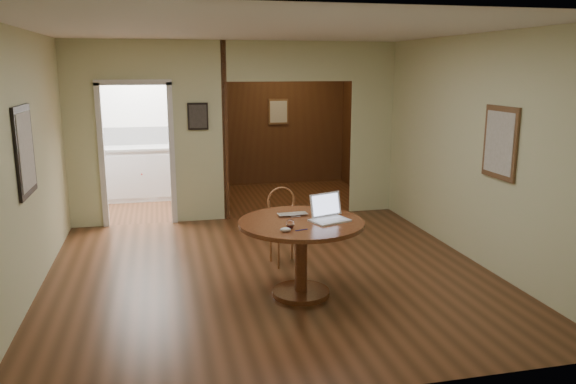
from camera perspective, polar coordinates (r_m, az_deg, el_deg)
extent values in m
plane|color=#432613|center=(6.49, -1.72, -8.31)|extent=(5.00, 5.00, 0.00)
plane|color=silver|center=(6.08, -1.90, 16.23)|extent=(5.00, 5.00, 0.00)
plane|color=beige|center=(3.77, 5.61, -2.29)|extent=(5.00, 0.00, 5.00)
plane|color=beige|center=(6.17, -25.25, 2.40)|extent=(0.00, 5.00, 5.00)
plane|color=beige|center=(7.06, 18.58, 4.08)|extent=(0.00, 5.00, 5.00)
cube|color=beige|center=(8.57, -20.20, 5.36)|extent=(0.50, 2.70, 0.04)
cube|color=beige|center=(8.52, -9.09, 5.93)|extent=(0.80, 2.70, 0.04)
cube|color=beige|center=(9.13, 8.50, 6.39)|extent=(0.70, 2.70, 0.04)
plane|color=white|center=(10.49, -14.00, 6.94)|extent=(2.70, 0.00, 2.70)
plane|color=#36170F|center=(11.23, -1.01, 7.66)|extent=(2.70, 0.00, 2.70)
cube|color=#36170F|center=(9.79, -7.27, 6.84)|extent=(0.08, 2.50, 2.70)
cube|color=black|center=(6.14, -25.19, 3.78)|extent=(0.03, 0.70, 0.90)
cube|color=brown|center=(6.61, 20.77, 4.70)|extent=(0.03, 0.60, 0.80)
cube|color=black|center=(8.48, -9.14, 7.60)|extent=(0.30, 0.03, 0.40)
cube|color=silver|center=(11.21, -0.99, 8.16)|extent=(0.40, 0.03, 0.50)
cube|color=white|center=(10.51, -13.93, 5.58)|extent=(2.00, 0.02, 0.32)
cylinder|color=brown|center=(5.92, 1.32, -10.16)|extent=(0.59, 0.59, 0.05)
cylinder|color=brown|center=(5.78, 1.33, -6.81)|extent=(0.13, 0.13, 0.69)
cylinder|color=brown|center=(5.67, 1.35, -3.16)|extent=(1.27, 1.27, 0.04)
cylinder|color=#925934|center=(6.69, -0.27, -3.91)|extent=(0.44, 0.44, 0.03)
cylinder|color=#925934|center=(6.58, -0.96, -6.08)|extent=(0.03, 0.03, 0.42)
cylinder|color=#925934|center=(6.67, 1.28, -5.81)|extent=(0.03, 0.03, 0.42)
cylinder|color=#925934|center=(6.83, -1.77, -5.39)|extent=(0.03, 0.03, 0.42)
cylinder|color=#925934|center=(6.92, 0.40, -5.14)|extent=(0.03, 0.03, 0.42)
cylinder|color=#925934|center=(6.71, -1.94, -2.29)|extent=(0.02, 0.02, 0.33)
cylinder|color=#925934|center=(6.82, 0.55, -2.05)|extent=(0.02, 0.02, 0.33)
torus|color=#925934|center=(6.74, -0.72, -0.94)|extent=(0.36, 0.07, 0.36)
cube|color=silver|center=(5.66, 4.27, -2.89)|extent=(0.43, 0.36, 0.02)
cube|color=silver|center=(5.63, 4.37, -2.88)|extent=(0.34, 0.23, 0.00)
cube|color=silver|center=(5.77, 3.85, -1.27)|extent=(0.37, 0.18, 0.24)
cube|color=gray|center=(5.76, 3.87, -1.30)|extent=(0.32, 0.15, 0.20)
imported|color=silver|center=(5.82, 0.60, -2.41)|extent=(0.32, 0.21, 0.02)
ellipsoid|color=silver|center=(5.28, -0.26, -3.85)|extent=(0.11, 0.08, 0.04)
cylinder|color=#0C1058|center=(5.34, 1.38, -3.87)|extent=(0.13, 0.04, 0.01)
cube|color=white|center=(10.32, -13.75, 1.81)|extent=(2.00, 0.55, 0.90)
cube|color=beige|center=(10.25, -13.89, 4.40)|extent=(2.06, 0.60, 0.04)
sphere|color=#B20C0C|center=(10.03, -14.64, 1.75)|extent=(0.03, 0.03, 0.03)
sphere|color=#B20C0C|center=(10.05, -8.93, 2.03)|extent=(0.03, 0.03, 0.03)
ellipsoid|color=beige|center=(10.23, -10.46, 5.49)|extent=(0.31, 0.26, 0.29)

